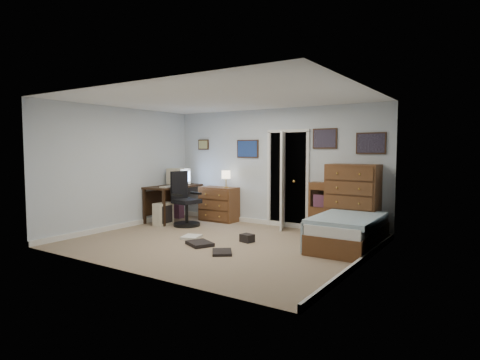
% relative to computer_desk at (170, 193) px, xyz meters
% --- Properties ---
extents(floor, '(5.00, 4.00, 0.02)m').
position_rel_computer_desk_xyz_m(floor, '(2.30, -1.24, -0.63)').
color(floor, '#88735E').
rests_on(floor, ground).
extents(computer_desk, '(0.71, 1.43, 0.81)m').
position_rel_computer_desk_xyz_m(computer_desk, '(0.00, 0.00, 0.00)').
color(computer_desk, black).
rests_on(computer_desk, floor).
extents(crt_monitor, '(0.44, 0.41, 0.39)m').
position_rel_computer_desk_xyz_m(crt_monitor, '(0.12, 0.15, 0.39)').
color(crt_monitor, beige).
rests_on(crt_monitor, computer_desk).
extents(keyboard, '(0.18, 0.44, 0.03)m').
position_rel_computer_desk_xyz_m(keyboard, '(0.28, -0.35, 0.20)').
color(keyboard, beige).
rests_on(keyboard, computer_desk).
extents(pc_tower, '(0.24, 0.46, 0.49)m').
position_rel_computer_desk_xyz_m(pc_tower, '(0.30, -0.55, -0.38)').
color(pc_tower, beige).
rests_on(pc_tower, floor).
extents(office_chair, '(0.65, 0.65, 1.17)m').
position_rel_computer_desk_xyz_m(office_chair, '(0.73, -0.33, -0.17)').
color(office_chair, black).
rests_on(office_chair, floor).
extents(media_stack, '(0.18, 0.18, 0.88)m').
position_rel_computer_desk_xyz_m(media_stack, '(-0.02, 0.31, -0.18)').
color(media_stack, maroon).
rests_on(media_stack, floor).
extents(low_dresser, '(0.88, 0.45, 0.78)m').
position_rel_computer_desk_xyz_m(low_dresser, '(1.00, 0.53, -0.23)').
color(low_dresser, brown).
rests_on(low_dresser, floor).
extents(table_lamp, '(0.20, 0.20, 0.38)m').
position_rel_computer_desk_xyz_m(table_lamp, '(1.20, 0.53, 0.43)').
color(table_lamp, gold).
rests_on(table_lamp, low_dresser).
extents(doorway, '(0.96, 1.12, 2.05)m').
position_rel_computer_desk_xyz_m(doorway, '(2.64, 1.03, 0.38)').
color(doorway, black).
rests_on(doorway, floor).
extents(tall_dresser, '(0.93, 0.55, 1.37)m').
position_rel_computer_desk_xyz_m(tall_dresser, '(4.10, 0.51, 0.06)').
color(tall_dresser, brown).
rests_on(tall_dresser, floor).
extents(headboard_bookcase, '(1.11, 0.30, 0.99)m').
position_rel_computer_desk_xyz_m(headboard_bookcase, '(3.77, 0.62, -0.10)').
color(headboard_bookcase, brown).
rests_on(headboard_bookcase, floor).
extents(bed, '(1.02, 1.84, 0.60)m').
position_rel_computer_desk_xyz_m(bed, '(4.28, -0.27, -0.34)').
color(bed, brown).
rests_on(bed, floor).
extents(wall_posters, '(4.38, 0.04, 0.60)m').
position_rel_computer_desk_xyz_m(wall_posters, '(2.87, 0.73, 1.12)').
color(wall_posters, '#331E11').
rests_on(wall_posters, floor).
extents(floor_clutter, '(1.53, 1.24, 0.14)m').
position_rel_computer_desk_xyz_m(floor_clutter, '(2.27, -1.38, -0.59)').
color(floor_clutter, black).
rests_on(floor_clutter, floor).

